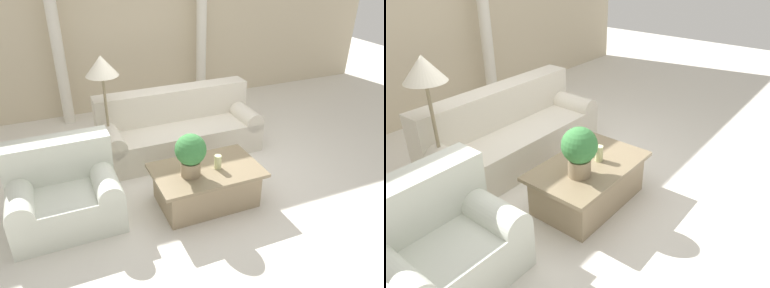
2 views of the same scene
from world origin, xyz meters
TOP-DOWN VIEW (x-y plane):
  - ground_plane at (0.00, 0.00)m, footprint 16.00×16.00m
  - wall_back at (0.00, 2.75)m, footprint 10.00×0.06m
  - sofa_long at (0.03, 0.78)m, footprint 2.29×0.86m
  - loveseat at (-1.69, -0.22)m, footprint 1.15×0.86m
  - coffee_table at (-0.12, -0.54)m, footprint 1.25×0.78m
  - potted_plant at (-0.34, -0.59)m, footprint 0.35×0.35m
  - pillar_candle at (0.00, -0.57)m, footprint 0.08×0.08m
  - floor_lamp at (-0.98, 0.74)m, footprint 0.41×0.41m
  - column_right at (1.12, 2.43)m, footprint 0.26×0.26m

SIDE VIEW (x-z plane):
  - ground_plane at x=0.00m, z-range 0.00..0.00m
  - coffee_table at x=-0.12m, z-range 0.01..0.47m
  - sofa_long at x=0.03m, z-range -0.10..0.80m
  - loveseat at x=-1.69m, z-range -0.09..0.81m
  - pillar_candle at x=0.00m, z-range 0.46..0.63m
  - potted_plant at x=-0.34m, z-range 0.50..1.00m
  - column_right at x=1.12m, z-range 0.03..2.50m
  - floor_lamp at x=-0.98m, z-range 0.57..2.12m
  - wall_back at x=0.00m, z-range 0.00..3.20m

